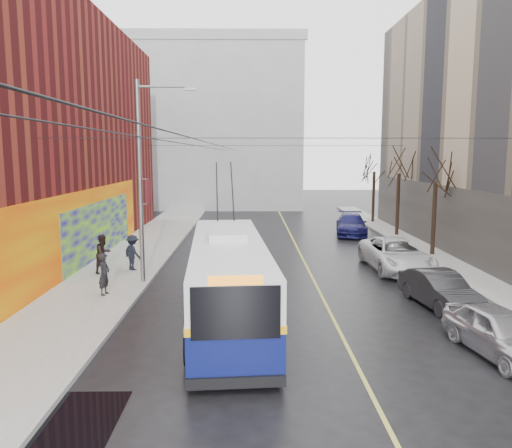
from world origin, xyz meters
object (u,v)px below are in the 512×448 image
Objects in this scene: pedestrian_b at (103,254)px; following_car at (215,240)px; tree_far at (375,162)px; parked_car_d at (351,224)px; streetlight_pole at (143,177)px; trolleybus at (228,277)px; parked_car_a at (500,332)px; parked_car_c at (396,255)px; pedestrian_c at (133,253)px; parked_car_b at (440,289)px; tree_mid at (399,162)px; pedestrian_a at (104,274)px; tree_near at (436,170)px.

following_car is at bearing -15.95° from pedestrian_b.
tree_far is 1.26× the size of parked_car_d.
streetlight_pole is 0.77× the size of trolleybus.
streetlight_pole is 15.04m from parked_car_a.
parked_car_c is at bearing 12.38° from streetlight_pole.
pedestrian_c reaches higher than parked_car_d.
parked_car_d is at bearing -116.62° from tree_far.
trolleybus is at bearing 166.80° from pedestrian_c.
following_car is (-9.31, 10.41, 0.14)m from parked_car_b.
tree_mid is 21.88m from parked_car_a.
parked_car_b is 13.27m from pedestrian_a.
tree_far reaches higher than trolleybus.
following_car is at bearing -134.88° from parked_car_d.
tree_mid is 1.61× the size of parked_car_a.
parked_car_c reaches higher than parked_car_d.
tree_mid reaches higher than tree_far.
tree_mid reaches higher than pedestrian_c.
tree_near is 0.55× the size of trolleybus.
following_car reaches higher than parked_car_a.
tree_mid is (15.14, 13.00, 0.41)m from streetlight_pole.
following_car is (-12.51, -6.09, -4.42)m from tree_mid.
trolleybus is (-11.24, -10.83, -3.45)m from tree_near.
pedestrian_b is at bearing 25.92° from pedestrian_a.
parked_car_d is (8.14, 18.65, -0.77)m from trolleybus.
parked_car_b is 0.80× the size of parked_car_d.
following_car reaches higher than parked_car_d.
pedestrian_c is at bearing -129.80° from parked_car_d.
tree_mid is 0.57× the size of trolleybus.
parked_car_d is (-0.02, 11.18, -0.04)m from parked_car_c.
pedestrian_c is (1.26, 0.57, -0.06)m from pedestrian_b.
parked_car_b is 2.25× the size of pedestrian_b.
parked_car_b is at bearing -100.98° from tree_mid.
parked_car_c is at bearing -81.06° from parked_car_d.
pedestrian_c is at bearing -132.46° from tree_far.
pedestrian_a is at bearing 148.39° from trolleybus.
streetlight_pole is 13.00m from parked_car_c.
tree_mid is 1.36× the size of following_car.
tree_near is at bearing -6.65° from following_car.
tree_mid is 21.29m from pedestrian_b.
parked_car_b is 2.44× the size of pedestrian_a.
tree_far is 18.15m from parked_car_c.
parked_car_d is (0.11, 21.99, 0.05)m from parked_car_a.
tree_near reaches higher than parked_car_a.
parked_car_d is (12.04, 13.83, -4.09)m from streetlight_pole.
following_car is 2.80× the size of pedestrian_c.
pedestrian_a is (-13.32, -4.81, 0.21)m from parked_car_c.
pedestrian_b is (-5.02, -5.26, 0.25)m from following_car.
streetlight_pole is 1.41× the size of tree_near.
tree_mid is 1.16× the size of parked_car_c.
tree_far reaches higher than parked_car_c.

